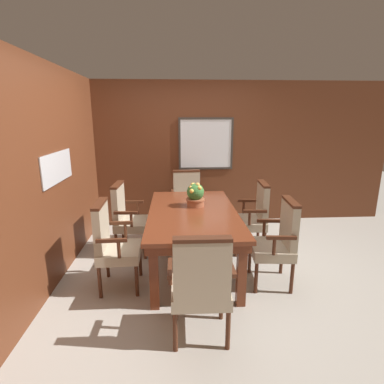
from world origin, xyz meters
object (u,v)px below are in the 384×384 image
object	(u,v)px
dining_table	(193,218)
chair_head_near	(201,284)
chair_left_near	(113,242)
chair_right_far	(254,214)
chair_right_near	(278,239)
chair_left_far	(127,216)
chair_head_far	(187,198)
potted_plant	(195,195)

from	to	relation	value
dining_table	chair_head_near	size ratio (longest dim) A/B	1.96
chair_left_near	chair_right_far	bearing A→B (deg)	-66.19
chair_right_near	chair_head_near	world-z (taller)	same
dining_table	chair_left_far	world-z (taller)	chair_left_far
chair_left_far	chair_head_far	size ratio (longest dim) A/B	1.00
chair_right_near	chair_right_far	distance (m)	0.88
chair_right_far	dining_table	bearing A→B (deg)	-61.22
dining_table	potted_plant	size ratio (longest dim) A/B	6.14
chair_head_near	chair_left_near	size ratio (longest dim) A/B	1.00
chair_right_far	chair_left_near	world-z (taller)	same
chair_right_far	chair_head_near	bearing A→B (deg)	-23.25
chair_left_near	chair_head_far	distance (m)	1.98
potted_plant	dining_table	bearing A→B (deg)	-103.17
chair_head_near	chair_head_far	size ratio (longest dim) A/B	1.00
dining_table	chair_right_far	world-z (taller)	chair_right_far
chair_left_far	potted_plant	bearing A→B (deg)	-102.47
chair_head_near	chair_head_far	xyz separation A→B (m)	(0.01, 2.66, 0.00)
dining_table	chair_head_far	xyz separation A→B (m)	(-0.01, 1.33, -0.11)
potted_plant	chair_left_far	bearing A→B (deg)	164.72
chair_head_far	chair_right_far	bearing A→B (deg)	-51.14
chair_left_near	dining_table	bearing A→B (deg)	-65.59
chair_head_far	potted_plant	bearing A→B (deg)	-92.39
chair_left_far	chair_head_far	bearing A→B (deg)	-41.91
chair_left_near	potted_plant	bearing A→B (deg)	-57.69
chair_left_far	chair_left_near	world-z (taller)	same
dining_table	chair_right_far	distance (m)	0.98
dining_table	chair_head_far	world-z (taller)	chair_head_far
chair_right_far	potted_plant	size ratio (longest dim) A/B	3.14
chair_left_far	chair_head_far	world-z (taller)	same
dining_table	chair_left_far	size ratio (longest dim) A/B	1.96
dining_table	chair_right_near	world-z (taller)	chair_right_near
chair_left_near	chair_right_near	bearing A→B (deg)	-92.47
chair_left_far	chair_right_far	bearing A→B (deg)	-88.64
chair_left_far	chair_head_near	xyz separation A→B (m)	(0.86, -1.78, 0.00)
chair_right_near	chair_head_near	distance (m)	1.27
dining_table	chair_left_near	bearing A→B (deg)	-154.19
potted_plant	chair_head_far	bearing A→B (deg)	92.66
dining_table	chair_left_far	bearing A→B (deg)	152.94
chair_head_near	chair_left_far	bearing A→B (deg)	-63.36
chair_left_near	chair_head_near	bearing A→B (deg)	-136.48
chair_right_near	chair_head_near	size ratio (longest dim) A/B	1.00
potted_plant	chair_left_near	bearing A→B (deg)	-146.30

